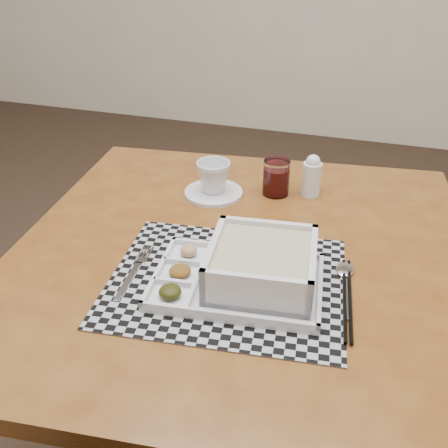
% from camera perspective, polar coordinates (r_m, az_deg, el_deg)
% --- Properties ---
extents(floor, '(5.00, 5.00, 0.00)m').
position_cam_1_polar(floor, '(2.03, -21.44, -13.13)').
color(floor, '#312118').
rests_on(floor, ground).
extents(dining_table, '(1.10, 1.10, 0.74)m').
position_cam_1_polar(dining_table, '(1.12, 2.12, -6.07)').
color(dining_table, '#5A2C10').
rests_on(dining_table, ground).
extents(placemat, '(0.49, 0.42, 0.00)m').
position_cam_1_polar(placemat, '(0.98, 0.34, -6.50)').
color(placemat, '#98999F').
rests_on(placemat, dining_table).
extents(serving_tray, '(0.34, 0.26, 0.09)m').
position_cam_1_polar(serving_tray, '(0.95, 3.48, -5.27)').
color(serving_tray, silver).
rests_on(serving_tray, placemat).
extents(fork, '(0.04, 0.19, 0.00)m').
position_cam_1_polar(fork, '(1.02, -10.05, -5.26)').
color(fork, silver).
rests_on(fork, placemat).
extents(spoon, '(0.04, 0.18, 0.01)m').
position_cam_1_polar(spoon, '(1.02, 13.65, -5.48)').
color(spoon, silver).
rests_on(spoon, placemat).
extents(chopsticks, '(0.04, 0.24, 0.01)m').
position_cam_1_polar(chopsticks, '(0.96, 13.90, -8.21)').
color(chopsticks, black).
rests_on(chopsticks, placemat).
extents(saucer, '(0.15, 0.15, 0.01)m').
position_cam_1_polar(saucer, '(1.29, -1.19, 3.59)').
color(saucer, silver).
rests_on(saucer, dining_table).
extents(cup, '(0.11, 0.11, 0.08)m').
position_cam_1_polar(cup, '(1.27, -1.22, 5.41)').
color(cup, silver).
rests_on(cup, saucer).
extents(juice_glass, '(0.07, 0.07, 0.09)m').
position_cam_1_polar(juice_glass, '(1.29, 5.98, 5.15)').
color(juice_glass, white).
rests_on(juice_glass, dining_table).
extents(creamer_bottle, '(0.05, 0.05, 0.11)m').
position_cam_1_polar(creamer_bottle, '(1.29, 10.00, 5.42)').
color(creamer_bottle, silver).
rests_on(creamer_bottle, dining_table).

